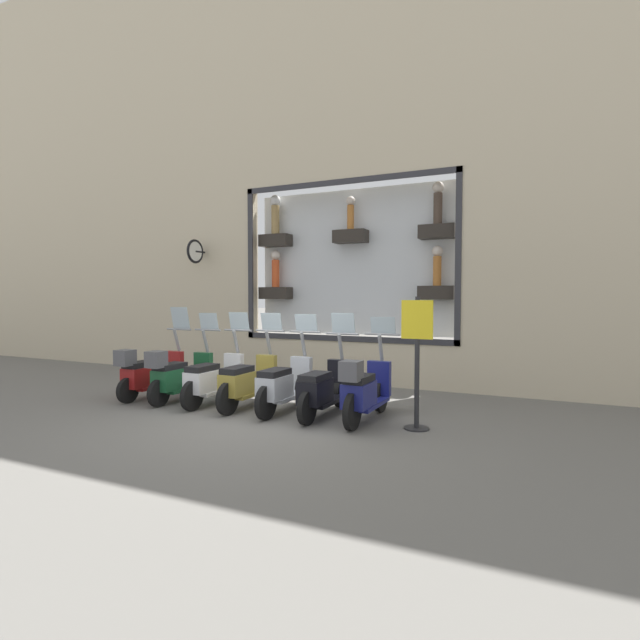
# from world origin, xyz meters

# --- Properties ---
(ground_plane) EXTENTS (120.00, 120.00, 0.00)m
(ground_plane) POSITION_xyz_m (0.00, 0.00, 0.00)
(ground_plane) COLOR #66635E
(building_facade) EXTENTS (1.21, 36.00, 10.80)m
(building_facade) POSITION_xyz_m (3.60, 0.00, 5.50)
(building_facade) COLOR beige
(building_facade) RESTS_ON ground_plane
(scooter_navy_0) EXTENTS (1.81, 0.60, 1.56)m
(scooter_navy_0) POSITION_xyz_m (0.44, -1.55, 0.48)
(scooter_navy_0) COLOR black
(scooter_navy_0) RESTS_ON ground_plane
(scooter_black_1) EXTENTS (1.80, 0.60, 1.61)m
(scooter_black_1) POSITION_xyz_m (0.50, -0.84, 0.43)
(scooter_black_1) COLOR black
(scooter_black_1) RESTS_ON ground_plane
(scooter_silver_2) EXTENTS (1.81, 0.61, 1.58)m
(scooter_silver_2) POSITION_xyz_m (0.50, -0.13, 0.44)
(scooter_silver_2) COLOR black
(scooter_silver_2) RESTS_ON ground_plane
(scooter_olive_3) EXTENTS (1.81, 0.60, 1.59)m
(scooter_olive_3) POSITION_xyz_m (0.50, 0.58, 0.44)
(scooter_olive_3) COLOR black
(scooter_olive_3) RESTS_ON ground_plane
(scooter_white_4) EXTENTS (1.80, 0.60, 1.60)m
(scooter_white_4) POSITION_xyz_m (0.49, 1.30, 0.43)
(scooter_white_4) COLOR black
(scooter_white_4) RESTS_ON ground_plane
(scooter_green_5) EXTENTS (1.79, 0.61, 1.57)m
(scooter_green_5) POSITION_xyz_m (0.43, 2.01, 0.46)
(scooter_green_5) COLOR black
(scooter_green_5) RESTS_ON ground_plane
(scooter_red_6) EXTENTS (1.79, 0.61, 1.68)m
(scooter_red_6) POSITION_xyz_m (0.43, 2.72, 0.46)
(scooter_red_6) COLOR black
(scooter_red_6) RESTS_ON ground_plane
(shop_sign_post) EXTENTS (0.36, 0.45, 1.90)m
(shop_sign_post) POSITION_xyz_m (0.42, -2.35, 1.03)
(shop_sign_post) COLOR #232326
(shop_sign_post) RESTS_ON ground_plane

